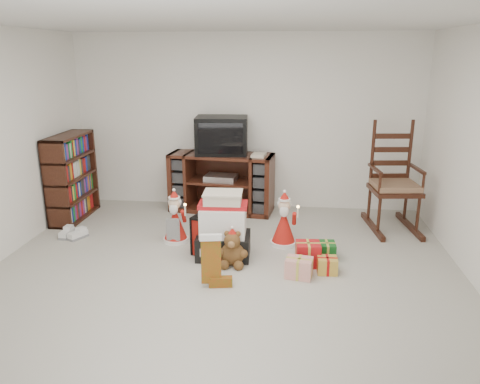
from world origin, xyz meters
The scene contains 13 objects.
room centered at (0.00, 0.00, 1.25)m, with size 5.01×5.01×2.51m.
tv_stand centered at (-0.32, 2.21, 0.42)m, with size 1.52×0.69×0.84m.
bookshelf centered at (-2.31, 1.66, 0.56)m, with size 0.32×0.96×1.17m.
rocking_chair centered at (2.00, 1.79, 0.49)m, with size 0.69×1.02×1.45m.
gift_pile centered at (-0.06, 0.60, 0.33)m, with size 0.61×0.46×0.74m.
red_suitcase centered at (-0.23, 0.61, 0.23)m, with size 0.39×0.29×0.53m.
stocking centered at (-0.08, -0.09, 0.27)m, with size 0.25×0.11×0.54m, color #0C7015, non-canonical shape.
teddy_bear centered at (0.07, 0.39, 0.17)m, with size 0.26×0.23×0.39m.
santa_figurine centered at (0.60, 1.03, 0.26)m, with size 0.32×0.31×0.66m.
mrs_claus_figurine centered at (-0.71, 0.98, 0.25)m, with size 0.32×0.30×0.65m.
sneaker_pair centered at (-2.02, 0.95, 0.05)m, with size 0.32×0.27×0.09m.
gift_cluster centered at (0.97, 0.40, 0.12)m, with size 0.50×0.77×0.23m.
crt_television centered at (-0.32, 2.23, 1.10)m, with size 0.75×0.57×0.53m.
Camera 1 is at (0.67, -4.22, 2.21)m, focal length 35.00 mm.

